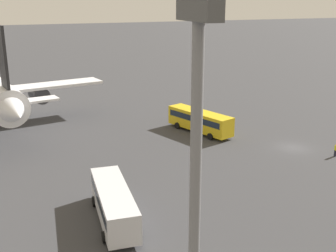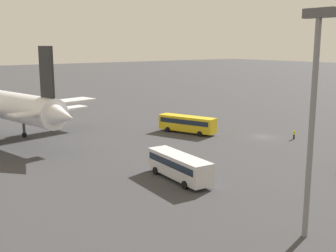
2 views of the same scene
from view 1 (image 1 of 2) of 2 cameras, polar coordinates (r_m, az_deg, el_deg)
name	(u,v)px [view 1 (image 1 of 2)]	position (r m, az deg, el deg)	size (l,w,h in m)	color
ground_plane	(293,148)	(60.72, 16.59, -2.82)	(600.00, 600.00, 0.00)	#38383A
shuttle_bus_near	(200,120)	(64.43, 4.33, 0.83)	(11.84, 6.27, 3.28)	gold
shuttle_bus_far	(114,202)	(39.56, -7.38, -10.14)	(11.16, 3.91, 3.18)	silver
worker_person	(336,150)	(59.00, 21.76, -3.03)	(0.38, 0.38, 1.74)	#1E1E2D
light_pole	(195,190)	(18.33, 3.70, -8.61)	(2.80, 0.70, 19.82)	slate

